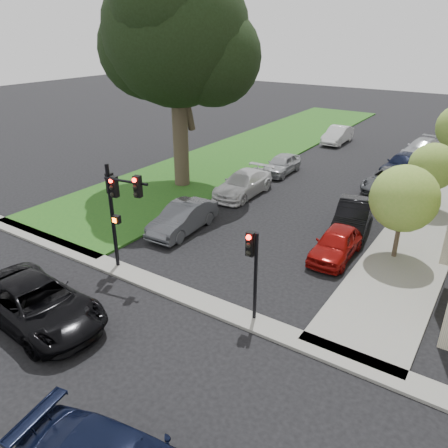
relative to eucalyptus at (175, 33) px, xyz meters
The scene contains 18 objects.
ground 17.70m from the eucalyptus, 56.06° to the right, with size 140.00×140.00×0.00m, color black.
grass_strip 14.92m from the eucalyptus, 93.17° to the left, with size 8.00×44.00×0.12m, color #2F631A.
sidewalk_cross 16.32m from the eucalyptus, 51.26° to the right, with size 60.00×1.00×0.12m, color gray.
eucalyptus is the anchor object (origin of this frame).
small_tree_a 16.15m from the eucalyptus, 10.07° to the right, with size 2.95×2.95×4.43m.
small_tree_b 16.65m from the eucalyptus, 16.64° to the left, with size 2.64×2.64×3.96m.
traffic_signal_main 12.89m from the eucalyptus, 64.17° to the right, with size 2.33×0.61×4.75m.
traffic_signal_secondary 16.84m from the eucalyptus, 41.86° to the right, with size 0.44×0.36×3.52m.
car_cross_near 17.72m from the eucalyptus, 70.63° to the right, with size 2.65×5.75×1.60m, color black.
car_parked_0 15.57m from the eucalyptus, 17.84° to the right, with size 1.66×4.12×1.40m, color maroon.
car_parked_1 14.72m from the eucalyptus, ahead, with size 1.62×4.65×1.53m, color black.
car_parked_2 16.17m from the eucalyptus, 29.86° to the left, with size 2.23×4.83×1.34m, color #3F4247.
car_parked_3 18.08m from the eucalyptus, 41.99° to the left, with size 1.90×4.72×1.61m, color black.
car_parked_4 22.11m from the eucalyptus, 54.02° to the left, with size 2.01×4.94×1.43m, color #999BA0.
car_parked_5 11.36m from the eucalyptus, 50.68° to the right, with size 1.58×4.54×1.50m, color #3F4247.
car_parked_6 9.79m from the eucalyptus, ahead, with size 2.08×5.11×1.48m, color silver.
car_parked_7 11.51m from the eucalyptus, 53.83° to the left, with size 1.65×4.09×1.39m, color #999BA0.
car_parked_9 19.67m from the eucalyptus, 75.04° to the left, with size 1.60×4.60×1.51m, color silver.
Camera 1 is at (9.48, -9.27, 9.75)m, focal length 35.00 mm.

